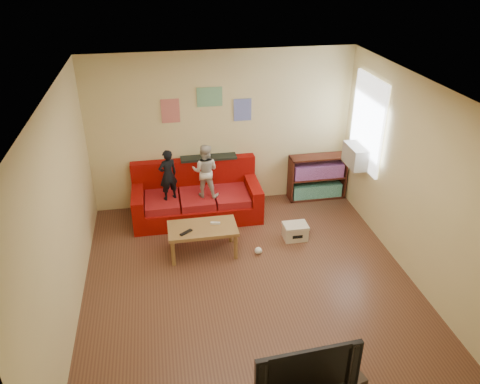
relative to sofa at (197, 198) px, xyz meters
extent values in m
cube|color=brown|center=(0.53, -2.07, -0.32)|extent=(4.50, 5.00, 0.01)
cube|color=white|center=(0.53, -2.07, 2.39)|extent=(4.50, 5.00, 0.01)
cube|color=beige|center=(0.53, 0.43, 1.04)|extent=(4.50, 0.01, 2.70)
cube|color=beige|center=(0.53, -4.58, 1.04)|extent=(4.50, 0.01, 2.70)
cube|color=beige|center=(-1.73, -2.07, 1.04)|extent=(0.01, 5.00, 2.70)
cube|color=beige|center=(2.78, -2.07, 1.04)|extent=(0.01, 5.00, 2.70)
cube|color=#8E0B06|center=(0.00, -0.07, -0.15)|extent=(2.13, 0.96, 0.32)
cube|color=#8E0B06|center=(0.00, 0.31, 0.30)|extent=(2.13, 0.19, 0.59)
cube|color=#8E0B06|center=(-0.97, -0.07, 0.14)|extent=(0.19, 0.96, 0.27)
cube|color=#8E0B06|center=(0.97, -0.07, 0.14)|extent=(0.19, 0.96, 0.27)
cube|color=maroon|center=(-0.58, -0.15, 0.07)|extent=(0.55, 0.72, 0.13)
cube|color=maroon|center=(0.00, -0.15, 0.07)|extent=(0.55, 0.72, 0.13)
cube|color=maroon|center=(0.58, -0.15, 0.07)|extent=(0.55, 0.72, 0.13)
cube|color=black|center=(0.26, 0.31, 0.60)|extent=(0.96, 0.23, 0.04)
imported|color=black|center=(-0.45, -0.17, 0.56)|extent=(0.37, 0.31, 0.86)
imported|color=beige|center=(0.15, -0.17, 0.59)|extent=(0.52, 0.46, 0.91)
cube|color=olive|center=(-0.02, -1.17, 0.12)|extent=(1.02, 0.56, 0.05)
cylinder|color=olive|center=(-0.48, -1.40, -0.11)|extent=(0.06, 0.06, 0.41)
cylinder|color=olive|center=(0.44, -1.40, -0.11)|extent=(0.06, 0.06, 0.41)
cylinder|color=olive|center=(-0.48, -0.94, -0.11)|extent=(0.06, 0.06, 0.41)
cylinder|color=olive|center=(0.44, -0.94, -0.11)|extent=(0.06, 0.06, 0.41)
cube|color=black|center=(-0.27, -1.29, 0.16)|extent=(0.19, 0.16, 0.02)
cube|color=silver|center=(0.18, -1.12, 0.16)|extent=(0.15, 0.07, 0.03)
cube|color=#461D12|center=(1.72, 0.23, 0.10)|extent=(0.03, 0.31, 0.83)
cube|color=#461D12|center=(2.73, 0.23, 0.10)|extent=(0.03, 0.31, 0.83)
cube|color=#461D12|center=(2.23, 0.23, -0.30)|extent=(1.03, 0.31, 0.03)
cube|color=#461D12|center=(2.23, 0.23, 0.50)|extent=(1.03, 0.31, 0.03)
cube|color=#461D12|center=(2.23, 0.23, 0.10)|extent=(0.97, 0.31, 0.03)
cube|color=teal|center=(2.23, 0.23, -0.16)|extent=(0.91, 0.26, 0.25)
cube|color=#7C3F8C|center=(2.23, 0.23, 0.24)|extent=(0.91, 0.26, 0.25)
cube|color=white|center=(2.75, -0.42, 1.33)|extent=(0.04, 1.08, 1.48)
cube|color=#B7B2A3|center=(2.63, -0.42, 0.77)|extent=(0.28, 0.55, 0.35)
cube|color=#D87266|center=(-0.32, 0.41, 1.44)|extent=(0.30, 0.01, 0.40)
cube|color=#72B27F|center=(0.33, 0.41, 1.64)|extent=(0.42, 0.01, 0.32)
cube|color=#727FCC|center=(0.88, 0.41, 1.39)|extent=(0.30, 0.01, 0.38)
cube|color=beige|center=(1.46, -1.04, -0.21)|extent=(0.36, 0.27, 0.22)
cube|color=beige|center=(1.46, -1.04, -0.08)|extent=(0.38, 0.29, 0.05)
cube|color=black|center=(1.46, -1.18, -0.20)|extent=(0.16, 0.00, 0.05)
imported|color=black|center=(0.60, -4.15, 0.44)|extent=(1.00, 0.19, 0.58)
sphere|color=white|center=(0.79, -1.34, -0.26)|extent=(0.13, 0.13, 0.11)
camera|label=1|loc=(-0.52, -7.03, 3.84)|focal=35.00mm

